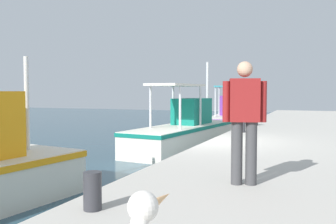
{
  "coord_description": "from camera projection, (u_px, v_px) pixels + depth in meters",
  "views": [
    {
      "loc": [
        -9.8,
        -2.77,
        2.12
      ],
      "look_at": [
        1.97,
        1.94,
        1.43
      ],
      "focal_mm": 40.5,
      "sensor_mm": 36.0,
      "label": 1
    }
  ],
  "objects": [
    {
      "name": "mooring_bollard_third",
      "position": [
        242.0,
        126.0,
        12.25
      ],
      "size": [
        0.24,
        0.24,
        0.38
      ],
      "primitive_type": "cylinder",
      "color": "#333338",
      "rests_on": "quay_pier"
    },
    {
      "name": "fishing_boat_fourth",
      "position": [
        230.0,
        118.0,
        21.64
      ],
      "size": [
        5.76,
        2.5,
        2.9
      ],
      "color": "silver",
      "rests_on": "ground"
    },
    {
      "name": "mooring_bollard_fourth",
      "position": [
        255.0,
        121.0,
        14.75
      ],
      "size": [
        0.25,
        0.25,
        0.35
      ],
      "primitive_type": "cylinder",
      "color": "#333338",
      "rests_on": "quay_pier"
    },
    {
      "name": "fisherman_standing",
      "position": [
        244.0,
        117.0,
        5.32
      ],
      "size": [
        0.34,
        0.59,
        1.74
      ],
      "color": "#3F3F42",
      "rests_on": "quay_pier"
    },
    {
      "name": "mooring_bollard_second",
      "position": [
        92.0,
        191.0,
        4.2
      ],
      "size": [
        0.2,
        0.2,
        0.43
      ],
      "primitive_type": "cylinder",
      "color": "#333338",
      "rests_on": "quay_pier"
    },
    {
      "name": "fishing_boat_third",
      "position": [
        184.0,
        131.0,
        14.05
      ],
      "size": [
        6.44,
        2.32,
        3.35
      ],
      "color": "silver",
      "rests_on": "ground"
    }
  ]
}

